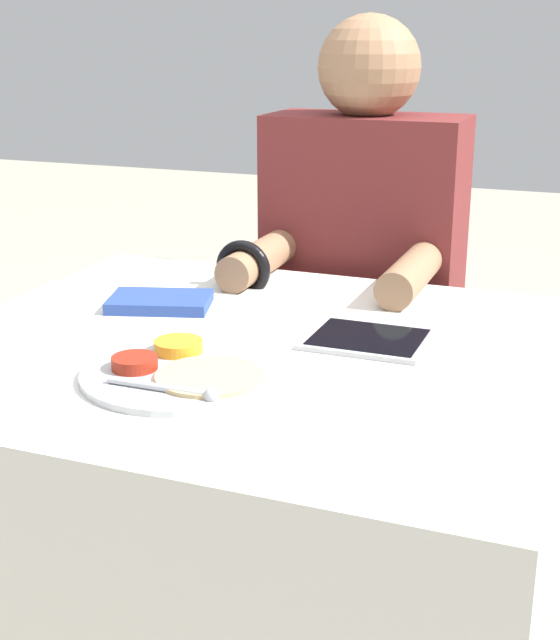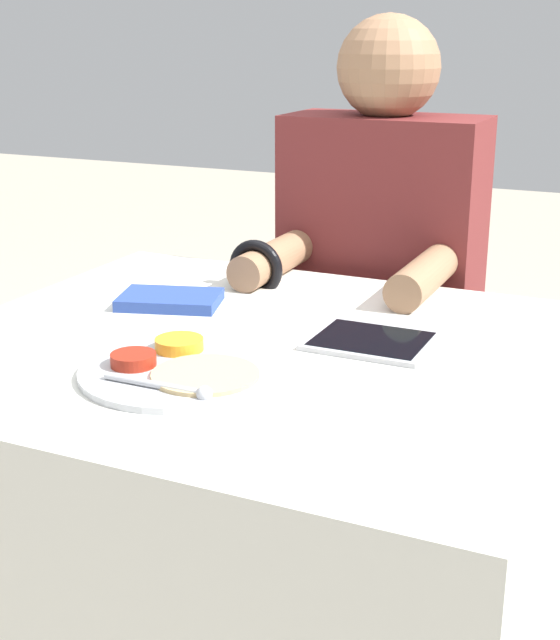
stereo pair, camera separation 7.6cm
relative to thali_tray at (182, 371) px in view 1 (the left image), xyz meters
The scene contains 5 objects.
dining_table 0.41m from the thali_tray, 80.00° to the left, with size 0.97×0.87×0.75m.
thali_tray is the anchor object (origin of this frame).
red_notebook 0.34m from the thali_tray, 123.63° to the left, with size 0.20×0.16×0.02m.
tablet_device 0.31m from the thali_tray, 48.93° to the left, with size 0.19×0.16×0.01m.
person_diner 0.76m from the thali_tray, 86.22° to the left, with size 0.41×0.46×1.24m.
Camera 1 is at (0.52, -1.20, 1.21)m, focal length 50.00 mm.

